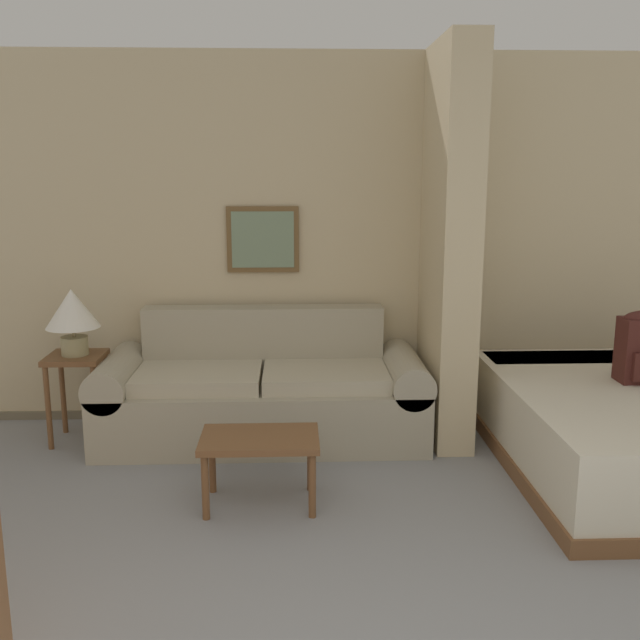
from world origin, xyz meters
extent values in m
cube|color=#CCB78E|center=(0.00, 3.90, 1.30)|extent=(7.31, 0.12, 2.60)
cube|color=#70644E|center=(0.00, 3.83, 0.03)|extent=(7.31, 0.02, 0.06)
cube|color=brown|center=(-0.32, 3.83, 1.32)|extent=(0.51, 0.02, 0.46)
cube|color=gray|center=(-0.32, 3.81, 1.32)|extent=(0.44, 0.01, 0.39)
cube|color=#CCB78E|center=(0.92, 3.43, 1.30)|extent=(0.24, 0.83, 2.60)
cube|color=tan|center=(-0.32, 3.38, 0.20)|extent=(1.68, 0.84, 0.40)
cube|color=tan|center=(-0.32, 3.70, 0.63)|extent=(1.68, 0.20, 0.45)
cube|color=tan|center=(-1.29, 3.38, 0.20)|extent=(0.25, 0.84, 0.40)
cylinder|color=tan|center=(-1.29, 3.38, 0.46)|extent=(0.27, 0.84, 0.27)
cube|color=tan|center=(0.64, 3.38, 0.20)|extent=(0.25, 0.84, 0.40)
cylinder|color=tan|center=(0.64, 3.38, 0.46)|extent=(0.27, 0.84, 0.27)
cube|color=#BAAF94|center=(-0.74, 3.33, 0.45)|extent=(0.82, 0.60, 0.10)
cube|color=#BAAF94|center=(0.10, 3.33, 0.45)|extent=(0.82, 0.60, 0.10)
cube|color=brown|center=(-0.30, 2.40, 0.38)|extent=(0.64, 0.41, 0.04)
cylinder|color=brown|center=(-0.58, 2.24, 0.18)|extent=(0.04, 0.04, 0.36)
cylinder|color=brown|center=(-0.02, 2.24, 0.18)|extent=(0.04, 0.04, 0.36)
cylinder|color=brown|center=(-0.58, 2.57, 0.18)|extent=(0.04, 0.04, 0.36)
cylinder|color=brown|center=(-0.02, 2.57, 0.18)|extent=(0.04, 0.04, 0.36)
cube|color=brown|center=(-1.56, 3.40, 0.58)|extent=(0.36, 0.36, 0.04)
cylinder|color=brown|center=(-1.71, 3.25, 0.28)|extent=(0.04, 0.04, 0.56)
cylinder|color=brown|center=(-1.41, 3.25, 0.28)|extent=(0.04, 0.04, 0.56)
cylinder|color=brown|center=(-1.71, 3.55, 0.28)|extent=(0.04, 0.04, 0.56)
cylinder|color=brown|center=(-1.41, 3.55, 0.28)|extent=(0.04, 0.04, 0.56)
cylinder|color=tan|center=(-1.56, 3.40, 0.66)|extent=(0.17, 0.17, 0.12)
cylinder|color=tan|center=(-1.56, 3.40, 0.75)|extent=(0.02, 0.02, 0.06)
cone|color=white|center=(-1.56, 3.40, 0.91)|extent=(0.35, 0.35, 0.25)
cube|color=brown|center=(1.99, 2.77, 0.05)|extent=(1.64, 2.02, 0.10)
cube|color=white|center=(1.99, 3.54, 0.46)|extent=(1.48, 0.36, 0.10)
camera|label=1|loc=(-0.12, -1.23, 1.79)|focal=40.00mm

